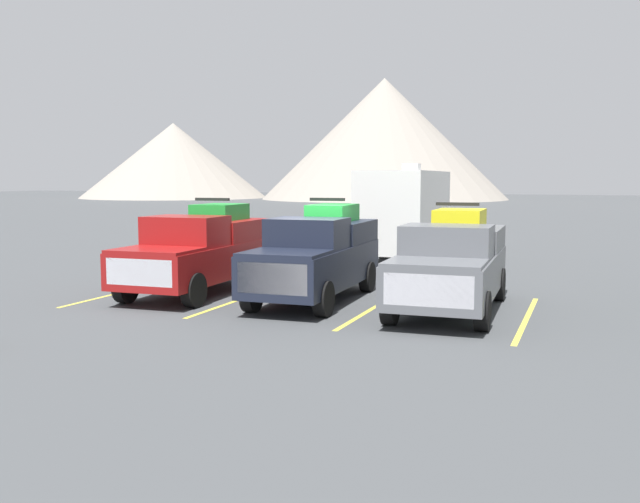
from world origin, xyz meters
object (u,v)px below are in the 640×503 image
at_px(pickup_truck_a, 200,250).
at_px(pickup_truck_b, 317,254).
at_px(camper_trailer_a, 406,210).
at_px(pickup_truck_c, 451,262).

distance_m(pickup_truck_a, pickup_truck_b, 3.40).
relative_size(pickup_truck_a, camper_trailer_a, 0.67).
distance_m(pickup_truck_b, camper_trailer_a, 8.94).
distance_m(pickup_truck_a, camper_trailer_a, 9.67).
bearing_deg(camper_trailer_a, pickup_truck_c, -69.37).
relative_size(pickup_truck_b, pickup_truck_c, 0.98).
xyz_separation_m(pickup_truck_a, pickup_truck_b, (3.40, 0.09, 0.01)).
height_order(pickup_truck_b, camper_trailer_a, camper_trailer_a).
bearing_deg(pickup_truck_a, pickup_truck_b, 1.57).
height_order(pickup_truck_a, pickup_truck_c, pickup_truck_a).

